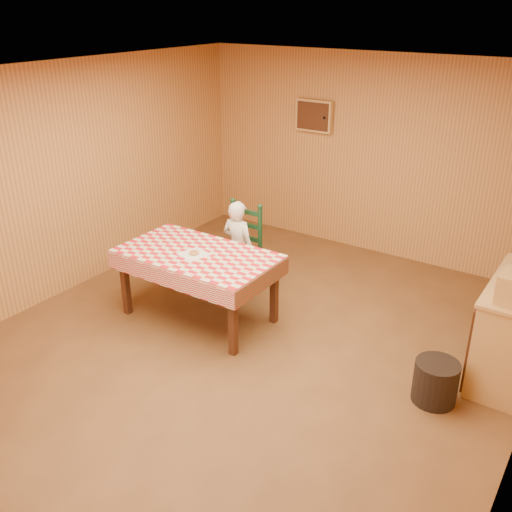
{
  "coord_description": "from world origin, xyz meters",
  "views": [
    {
      "loc": [
        2.74,
        -3.89,
        3.18
      ],
      "look_at": [
        0.0,
        0.2,
        0.95
      ],
      "focal_mm": 40.0,
      "sensor_mm": 36.0,
      "label": 1
    }
  ],
  "objects_px": {
    "seated_child": "(238,248)",
    "storage_bin": "(435,382)",
    "dining_table": "(197,260)",
    "ladder_chair": "(241,251)"
  },
  "relations": [
    {
      "from": "ladder_chair",
      "to": "seated_child",
      "type": "xyz_separation_m",
      "value": [
        0.0,
        -0.06,
        0.06
      ]
    },
    {
      "from": "dining_table",
      "to": "storage_bin",
      "type": "bearing_deg",
      "value": 0.55
    },
    {
      "from": "seated_child",
      "to": "storage_bin",
      "type": "distance_m",
      "value": 2.69
    },
    {
      "from": "seated_child",
      "to": "storage_bin",
      "type": "relative_size",
      "value": 2.97
    },
    {
      "from": "seated_child",
      "to": "storage_bin",
      "type": "bearing_deg",
      "value": 164.66
    },
    {
      "from": "dining_table",
      "to": "storage_bin",
      "type": "height_order",
      "value": "dining_table"
    },
    {
      "from": "ladder_chair",
      "to": "seated_child",
      "type": "height_order",
      "value": "seated_child"
    },
    {
      "from": "dining_table",
      "to": "storage_bin",
      "type": "distance_m",
      "value": 2.62
    },
    {
      "from": "dining_table",
      "to": "storage_bin",
      "type": "xyz_separation_m",
      "value": [
        2.57,
        0.02,
        -0.5
      ]
    },
    {
      "from": "ladder_chair",
      "to": "storage_bin",
      "type": "xyz_separation_m",
      "value": [
        2.57,
        -0.76,
        -0.31
      ]
    }
  ]
}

